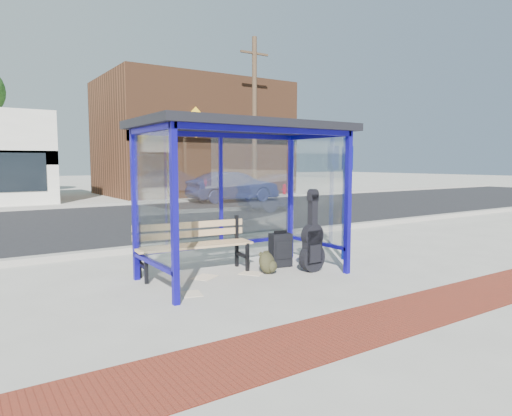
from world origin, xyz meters
TOP-DOWN VIEW (x-y plane):
  - ground at (0.00, 0.00)m, footprint 120.00×120.00m
  - brick_paver_strip at (0.00, -2.60)m, footprint 60.00×1.00m
  - curb_near at (0.00, 2.90)m, footprint 60.00×0.25m
  - street_asphalt at (0.00, 8.00)m, footprint 60.00×10.00m
  - curb_far at (0.00, 13.10)m, footprint 60.00×0.25m
  - far_sidewalk at (0.00, 15.00)m, footprint 60.00×4.00m
  - bus_shelter at (0.00, 0.07)m, footprint 3.30×1.80m
  - storefront_brown at (8.00, 18.49)m, footprint 10.00×7.08m
  - tree_right at (12.50, 22.00)m, footprint 3.60×3.60m
  - utility_pole_east at (9.00, 13.40)m, footprint 1.60×0.24m
  - bench at (-0.59, 0.62)m, footprint 1.93×0.64m
  - guitar_bag at (1.10, -0.35)m, footprint 0.48×0.16m
  - suitcase at (0.89, 0.24)m, footprint 0.40×0.30m
  - backpack at (0.41, -0.06)m, footprint 0.37×0.35m
  - sign_post at (2.24, 0.06)m, footprint 0.09×0.28m
  - newspaper_a at (-0.56, 0.29)m, footprint 0.48×0.46m
  - newspaper_b at (-1.13, -0.43)m, footprint 0.33×0.38m
  - newspaper_c at (0.20, 0.09)m, footprint 0.45×0.47m
  - parked_car at (6.94, 12.06)m, footprint 4.22×1.57m
  - fire_hydrant at (10.99, 13.49)m, footprint 0.30×0.19m

SIDE VIEW (x-z plane):
  - ground at x=0.00m, z-range 0.00..0.00m
  - street_asphalt at x=0.00m, z-range 0.00..0.00m
  - newspaper_b at x=-1.13m, z-range 0.00..0.01m
  - newspaper_c at x=0.20m, z-range 0.00..0.01m
  - newspaper_a at x=-0.56m, z-range 0.00..0.01m
  - far_sidewalk at x=0.00m, z-range 0.00..0.01m
  - brick_paver_strip at x=0.00m, z-range 0.00..0.01m
  - curb_near at x=0.00m, z-range 0.00..0.12m
  - curb_far at x=0.00m, z-range 0.00..0.12m
  - backpack at x=0.41m, z-range -0.01..0.36m
  - suitcase at x=0.89m, z-range -0.02..0.61m
  - fire_hydrant at x=10.99m, z-range 0.03..0.68m
  - guitar_bag at x=1.10m, z-range -0.17..1.12m
  - bench at x=-0.59m, z-range 0.06..0.96m
  - parked_car at x=6.94m, z-range 0.00..1.38m
  - sign_post at x=2.24m, z-range 0.14..2.40m
  - bus_shelter at x=0.00m, z-range 0.86..3.28m
  - storefront_brown at x=8.00m, z-range 0.00..6.40m
  - utility_pole_east at x=9.00m, z-range 0.11..8.11m
  - tree_right at x=12.50m, z-range 1.94..8.97m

